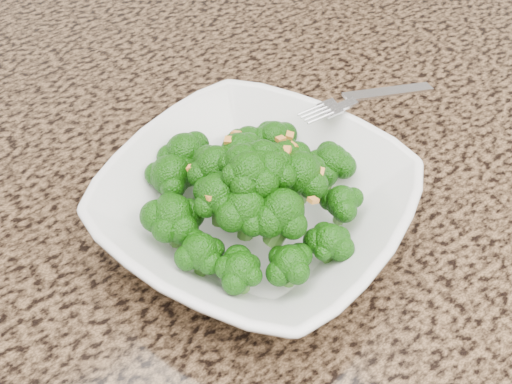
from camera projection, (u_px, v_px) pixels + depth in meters
granite_counter at (103, 254)px, 0.57m from camera, size 1.64×1.04×0.03m
bowl at (256, 208)px, 0.55m from camera, size 0.32×0.32×0.06m
broccoli_pile at (256, 154)px, 0.50m from camera, size 0.22×0.22×0.06m
garlic_topping at (256, 120)px, 0.47m from camera, size 0.13×0.13×0.01m
fork at (349, 103)px, 0.58m from camera, size 0.17×0.05×0.01m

